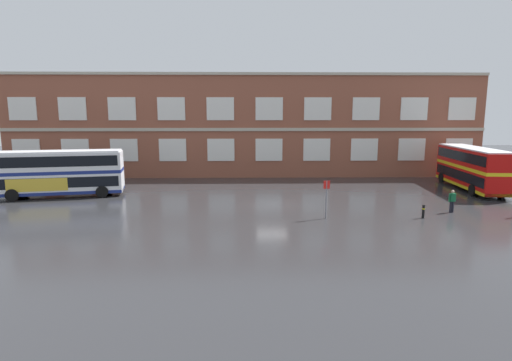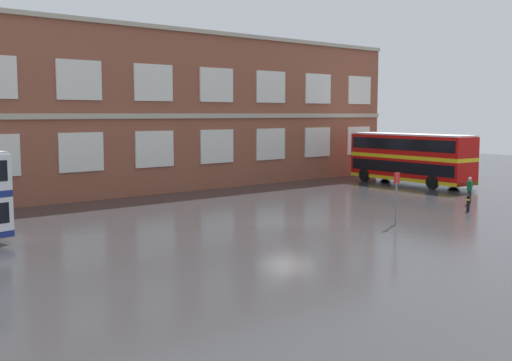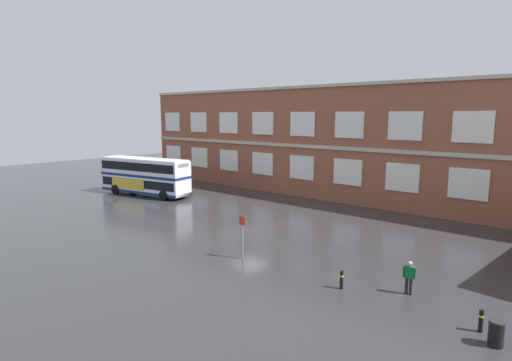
# 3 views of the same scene
# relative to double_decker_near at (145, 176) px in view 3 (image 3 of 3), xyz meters

# --- Properties ---
(ground_plane) EXTENTS (120.00, 120.00, 0.00)m
(ground_plane) POSITION_rel_double_decker_near_xyz_m (18.76, -1.64, -2.15)
(ground_plane) COLOR #2B2B2D
(brick_terminal_building) EXTENTS (54.62, 8.19, 11.80)m
(brick_terminal_building) POSITION_rel_double_decker_near_xyz_m (16.49, 14.34, 3.60)
(brick_terminal_building) COLOR brown
(brick_terminal_building) RESTS_ON ground
(double_decker_near) EXTENTS (11.29, 4.61, 4.07)m
(double_decker_near) POSITION_rel_double_decker_near_xyz_m (0.00, 0.00, 0.00)
(double_decker_near) COLOR silver
(double_decker_near) RESTS_ON ground
(waiting_passenger) EXTENTS (0.64, 0.33, 1.70)m
(waiting_passenger) POSITION_rel_double_decker_near_xyz_m (31.94, -6.53, -1.22)
(waiting_passenger) COLOR black
(waiting_passenger) RESTS_ON ground
(bus_stand_flag) EXTENTS (0.44, 0.10, 2.70)m
(bus_stand_flag) POSITION_rel_double_decker_near_xyz_m (22.24, -8.12, -0.51)
(bus_stand_flag) COLOR slate
(bus_stand_flag) RESTS_ON ground
(station_litter_bin) EXTENTS (0.60, 0.60, 1.03)m
(station_litter_bin) POSITION_rel_double_decker_near_xyz_m (36.25, -8.97, -1.63)
(station_litter_bin) COLOR black
(station_litter_bin) RESTS_ON ground
(safety_bollard_west) EXTENTS (0.19, 0.19, 0.95)m
(safety_bollard_west) POSITION_rel_double_decker_near_xyz_m (29.12, -8.13, -1.66)
(safety_bollard_west) COLOR black
(safety_bollard_west) RESTS_ON ground
(safety_bollard_east) EXTENTS (0.19, 0.19, 0.95)m
(safety_bollard_east) POSITION_rel_double_decker_near_xyz_m (35.55, -8.19, -1.66)
(safety_bollard_east) COLOR black
(safety_bollard_east) RESTS_ON ground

